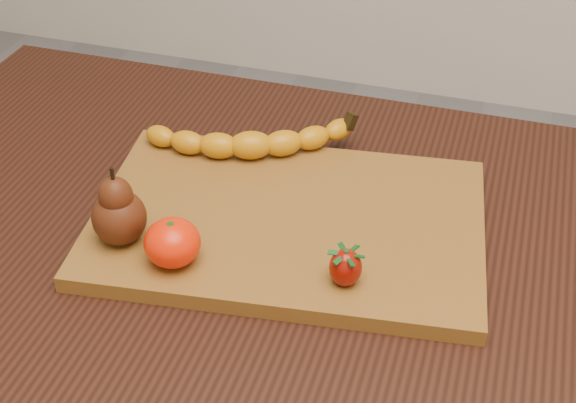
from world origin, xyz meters
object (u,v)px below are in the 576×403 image
(mandarin, at_px, (172,243))
(cutting_board, at_px, (288,222))
(pear, at_px, (117,205))
(table, at_px, (236,288))

(mandarin, bearing_deg, cutting_board, 50.35)
(pear, bearing_deg, table, 37.49)
(pear, relative_size, mandarin, 1.55)
(cutting_board, bearing_deg, mandarin, -136.79)
(table, bearing_deg, cutting_board, 15.19)
(table, height_order, mandarin, mandarin)
(cutting_board, height_order, pear, pear)
(cutting_board, relative_size, mandarin, 7.37)
(table, distance_m, pear, 0.21)
(table, xyz_separation_m, mandarin, (-0.03, -0.10, 0.14))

